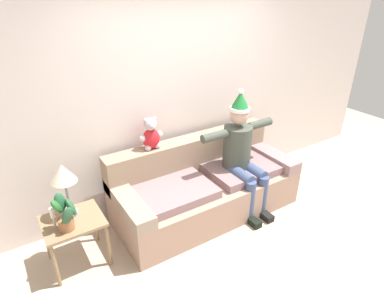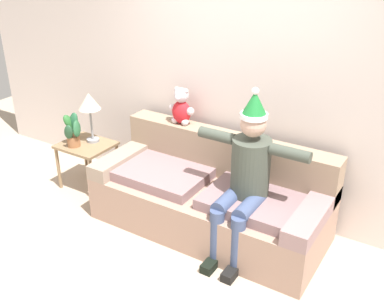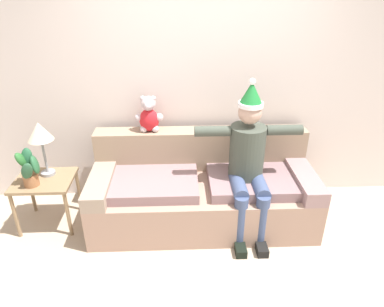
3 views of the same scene
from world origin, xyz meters
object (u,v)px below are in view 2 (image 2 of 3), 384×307
Objects in this scene: potted_plant at (73,131)px; person_seated at (246,175)px; side_table at (87,150)px; candle_tall at (73,130)px; couch at (212,196)px; teddy_bear at (181,108)px; table_lamp at (89,104)px.

person_seated is at bearing -0.32° from potted_plant.
candle_tall is at bearing -172.79° from side_table.
couch is 0.94m from teddy_bear.
teddy_bear is at bearing 13.50° from table_lamp.
candle_tall reaches higher than side_table.
teddy_bear is 0.68× the size of table_lamp.
table_lamp is at bearing -166.50° from teddy_bear.
couch is at bearing -1.75° from table_lamp.
person_seated is at bearing -3.47° from side_table.
side_table is (-2.00, 0.12, -0.32)m from person_seated.
teddy_bear is 1.06m from table_lamp.
couch is at bearing 1.81° from side_table.
couch is 3.97× the size of table_lamp.
table_lamp is (-1.98, 0.22, 0.20)m from person_seated.
table_lamp is (-1.03, -0.25, -0.08)m from teddy_bear.
potted_plant is (-0.07, -0.11, 0.25)m from side_table.
potted_plant is at bearing -111.74° from table_lamp.
person_seated is 4.05× the size of potted_plant.
candle_tall is (-1.74, -0.07, 0.33)m from couch.
side_table is at bearing 7.21° from candle_tall.
table_lamp is 0.35m from potted_plant.
table_lamp is at bearing 68.26° from potted_plant.
side_table is 0.27m from candle_tall.
candle_tall is (-0.09, 0.09, -0.04)m from potted_plant.
candle_tall is at bearing -163.14° from teddy_bear.
table_lamp reaches higher than couch.
person_seated is 2.71× the size of table_lamp.
teddy_bear is 1.78× the size of candle_tall.
table_lamp is at bearing 80.55° from side_table.
person_seated is 7.09× the size of candle_tall.
potted_plant is (-0.08, -0.21, -0.27)m from table_lamp.
table_lamp is at bearing 173.71° from person_seated.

